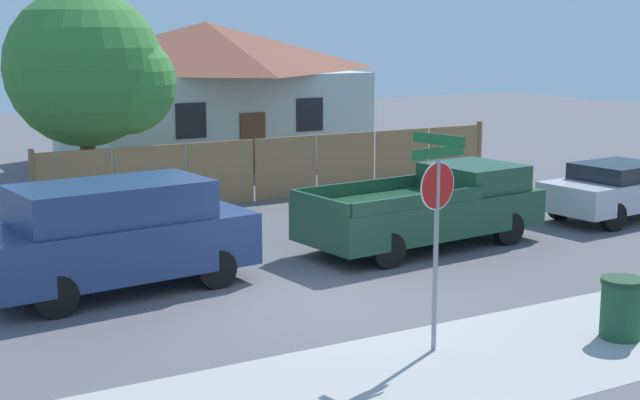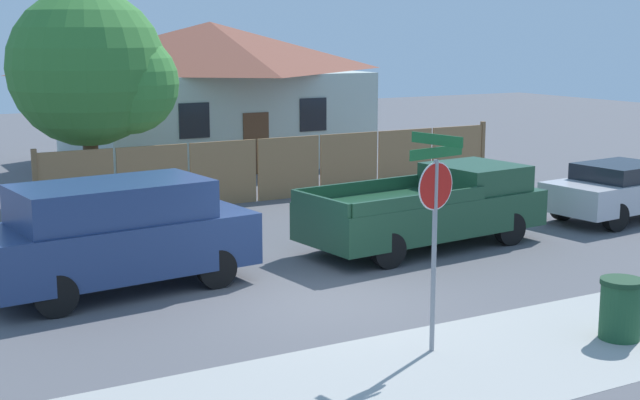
{
  "view_description": "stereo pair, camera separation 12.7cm",
  "coord_description": "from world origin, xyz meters",
  "px_view_note": "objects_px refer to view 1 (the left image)",
  "views": [
    {
      "loc": [
        -7.38,
        -12.74,
        4.51
      ],
      "look_at": [
        0.32,
        0.73,
        1.6
      ],
      "focal_mm": 50.0,
      "sensor_mm": 36.0,
      "label": 1
    },
    {
      "loc": [
        -7.27,
        -12.8,
        4.51
      ],
      "look_at": [
        0.32,
        0.73,
        1.6
      ],
      "focal_mm": 50.0,
      "sensor_mm": 36.0,
      "label": 2
    }
  ],
  "objects_px": {
    "orange_pickup": "(430,208)",
    "stop_sign": "(437,205)",
    "red_suv": "(118,233)",
    "parked_sedan": "(621,189)",
    "oak_tree": "(93,72)",
    "house": "(207,89)",
    "trash_bin": "(621,308)"
  },
  "relations": [
    {
      "from": "orange_pickup",
      "to": "parked_sedan",
      "type": "distance_m",
      "value": 5.8
    },
    {
      "from": "parked_sedan",
      "to": "house",
      "type": "bearing_deg",
      "value": 102.67
    },
    {
      "from": "stop_sign",
      "to": "house",
      "type": "bearing_deg",
      "value": 65.48
    },
    {
      "from": "oak_tree",
      "to": "trash_bin",
      "type": "distance_m",
      "value": 14.93
    },
    {
      "from": "house",
      "to": "orange_pickup",
      "type": "xyz_separation_m",
      "value": [
        -0.98,
        -14.53,
        -1.71
      ]
    },
    {
      "from": "house",
      "to": "red_suv",
      "type": "xyz_separation_m",
      "value": [
        -7.82,
        -14.56,
        -1.5
      ]
    },
    {
      "from": "red_suv",
      "to": "parked_sedan",
      "type": "distance_m",
      "value": 12.63
    },
    {
      "from": "stop_sign",
      "to": "red_suv",
      "type": "bearing_deg",
      "value": 109.15
    },
    {
      "from": "oak_tree",
      "to": "trash_bin",
      "type": "relative_size",
      "value": 6.11
    },
    {
      "from": "orange_pickup",
      "to": "trash_bin",
      "type": "xyz_separation_m",
      "value": [
        -1.06,
        -6.2,
        -0.36
      ]
    },
    {
      "from": "trash_bin",
      "to": "oak_tree",
      "type": "bearing_deg",
      "value": 105.41
    },
    {
      "from": "orange_pickup",
      "to": "stop_sign",
      "type": "distance_m",
      "value": 6.62
    },
    {
      "from": "oak_tree",
      "to": "orange_pickup",
      "type": "height_order",
      "value": "oak_tree"
    },
    {
      "from": "oak_tree",
      "to": "red_suv",
      "type": "xyz_separation_m",
      "value": [
        -1.89,
        -7.91,
        -2.49
      ]
    },
    {
      "from": "orange_pickup",
      "to": "trash_bin",
      "type": "height_order",
      "value": "orange_pickup"
    },
    {
      "from": "house",
      "to": "oak_tree",
      "type": "height_order",
      "value": "oak_tree"
    },
    {
      "from": "house",
      "to": "red_suv",
      "type": "height_order",
      "value": "house"
    },
    {
      "from": "oak_tree",
      "to": "parked_sedan",
      "type": "height_order",
      "value": "oak_tree"
    },
    {
      "from": "red_suv",
      "to": "parked_sedan",
      "type": "xyz_separation_m",
      "value": [
        12.63,
        -0.0,
        -0.3
      ]
    },
    {
      "from": "parked_sedan",
      "to": "stop_sign",
      "type": "relative_size",
      "value": 1.41
    },
    {
      "from": "trash_bin",
      "to": "house",
      "type": "bearing_deg",
      "value": 84.38
    },
    {
      "from": "orange_pickup",
      "to": "parked_sedan",
      "type": "xyz_separation_m",
      "value": [
        5.8,
        -0.02,
        -0.09
      ]
    },
    {
      "from": "stop_sign",
      "to": "oak_tree",
      "type": "bearing_deg",
      "value": 84.01
    },
    {
      "from": "orange_pickup",
      "to": "stop_sign",
      "type": "xyz_separation_m",
      "value": [
        -3.82,
        -5.24,
        1.31
      ]
    },
    {
      "from": "house",
      "to": "oak_tree",
      "type": "relative_size",
      "value": 1.78
    },
    {
      "from": "oak_tree",
      "to": "stop_sign",
      "type": "bearing_deg",
      "value": -85.11
    },
    {
      "from": "red_suv",
      "to": "orange_pickup",
      "type": "distance_m",
      "value": 6.84
    },
    {
      "from": "red_suv",
      "to": "orange_pickup",
      "type": "bearing_deg",
      "value": -5.43
    },
    {
      "from": "orange_pickup",
      "to": "parked_sedan",
      "type": "bearing_deg",
      "value": -5.88
    },
    {
      "from": "oak_tree",
      "to": "trash_bin",
      "type": "bearing_deg",
      "value": -74.59
    },
    {
      "from": "oak_tree",
      "to": "parked_sedan",
      "type": "distance_m",
      "value": 13.63
    },
    {
      "from": "red_suv",
      "to": "stop_sign",
      "type": "distance_m",
      "value": 6.13
    }
  ]
}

